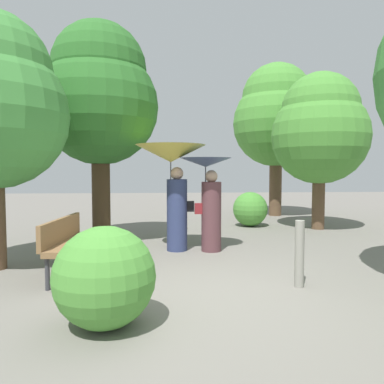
% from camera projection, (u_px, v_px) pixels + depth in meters
% --- Properties ---
extents(ground_plane, '(40.00, 40.00, 0.00)m').
position_uv_depth(ground_plane, '(209.00, 292.00, 4.55)').
color(ground_plane, slate).
extents(person_left, '(1.31, 1.31, 1.99)m').
position_uv_depth(person_left, '(173.00, 170.00, 6.83)').
color(person_left, navy).
rests_on(person_left, ground).
extents(person_right, '(0.96, 0.96, 1.75)m').
position_uv_depth(person_right, '(209.00, 191.00, 6.81)').
color(person_right, '#563338').
rests_on(person_right, ground).
extents(park_bench, '(0.62, 1.54, 0.83)m').
position_uv_depth(park_bench, '(72.00, 240.00, 5.27)').
color(park_bench, '#38383D').
rests_on(park_bench, ground).
extents(tree_near_left, '(2.44, 2.44, 4.59)m').
position_uv_depth(tree_near_left, '(100.00, 95.00, 7.59)').
color(tree_near_left, '#42301E').
rests_on(tree_near_left, ground).
extents(tree_mid_right, '(2.86, 2.86, 5.04)m').
position_uv_depth(tree_mid_right, '(276.00, 116.00, 12.07)').
color(tree_mid_right, brown).
rests_on(tree_mid_right, ground).
extents(tree_far_back, '(2.44, 2.44, 4.00)m').
position_uv_depth(tree_far_back, '(320.00, 128.00, 9.30)').
color(tree_far_back, brown).
rests_on(tree_far_back, ground).
extents(bush_path_left, '(0.93, 0.93, 0.93)m').
position_uv_depth(bush_path_left, '(250.00, 209.00, 9.89)').
color(bush_path_left, '#4C9338').
rests_on(bush_path_left, ground).
extents(bush_path_right, '(0.99, 0.99, 0.99)m').
position_uv_depth(bush_path_right, '(105.00, 277.00, 3.51)').
color(bush_path_right, '#4C9338').
rests_on(bush_path_right, ground).
extents(path_marker_post, '(0.12, 0.12, 0.87)m').
position_uv_depth(path_marker_post, '(299.00, 254.00, 4.74)').
color(path_marker_post, gray).
rests_on(path_marker_post, ground).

